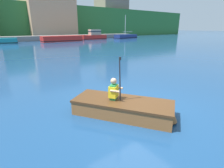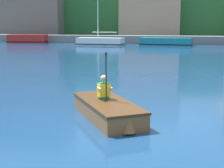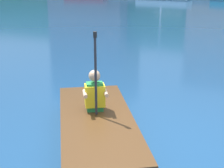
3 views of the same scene
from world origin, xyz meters
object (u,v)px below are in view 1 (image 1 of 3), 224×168
at_px(moored_boat_dock_east_inner, 126,36).
at_px(person_paddler, 114,90).
at_px(moored_boat_dock_west_inner, 94,36).
at_px(moored_boat_dock_west_end, 62,39).
at_px(rowboat_foreground, 124,107).

height_order(moored_boat_dock_east_inner, person_paddler, moored_boat_dock_east_inner).
height_order(moored_boat_dock_west_inner, person_paddler, moored_boat_dock_west_inner).
bearing_deg(moored_boat_dock_west_inner, person_paddler, -119.96).
relative_size(moored_boat_dock_west_inner, person_paddler, 4.56).
distance_m(moored_boat_dock_west_end, moored_boat_dock_east_inner, 15.81).
bearing_deg(moored_boat_dock_west_end, moored_boat_dock_east_inner, 2.64).
relative_size(rowboat_foreground, person_paddler, 2.37).
bearing_deg(moored_boat_dock_west_inner, moored_boat_dock_east_inner, -6.49).
distance_m(moored_boat_dock_west_inner, person_paddler, 33.89).
relative_size(moored_boat_dock_west_inner, moored_boat_dock_east_inner, 0.84).
bearing_deg(rowboat_foreground, person_paddler, 123.80).
xyz_separation_m(moored_boat_dock_east_inner, person_paddler, (-25.05, -28.44, 0.31)).
bearing_deg(rowboat_foreground, moored_boat_dock_west_inner, 60.49).
bearing_deg(moored_boat_dock_west_end, rowboat_foreground, -108.00).
xyz_separation_m(moored_boat_dock_east_inner, rowboat_foreground, (-24.88, -28.69, -0.16)).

